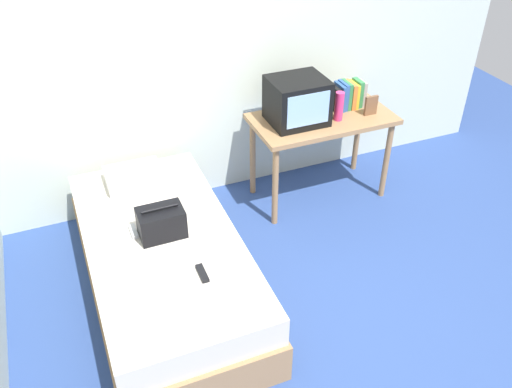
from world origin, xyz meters
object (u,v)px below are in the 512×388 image
(desk, at_px, (322,128))
(tv, at_px, (297,101))
(pillow, at_px, (134,177))
(bed, at_px, (165,265))
(water_bottle, at_px, (339,106))
(remote_dark, at_px, (202,273))
(picture_frame, at_px, (371,105))
(magazine, at_px, (164,273))
(remote_silver, at_px, (133,231))
(handbag, at_px, (161,222))
(book_row, at_px, (348,95))

(desk, distance_m, tv, 0.36)
(pillow, bearing_deg, bed, -87.69)
(tv, relative_size, water_bottle, 1.85)
(pillow, xyz_separation_m, remote_dark, (0.17, -1.14, -0.05))
(pillow, bearing_deg, tv, -0.36)
(pillow, bearing_deg, water_bottle, -3.76)
(pillow, bearing_deg, desk, -0.67)
(tv, bearing_deg, pillow, 179.64)
(tv, relative_size, picture_frame, 2.70)
(pillow, relative_size, magazine, 1.42)
(tv, xyz_separation_m, picture_frame, (0.61, -0.12, -0.10))
(tv, height_order, remote_dark, tv)
(water_bottle, bearing_deg, magazine, -151.19)
(desk, distance_m, water_bottle, 0.25)
(remote_dark, xyz_separation_m, remote_silver, (-0.30, 0.56, 0.00))
(water_bottle, distance_m, remote_dark, 1.85)
(bed, bearing_deg, water_bottle, 19.74)
(pillow, distance_m, remote_dark, 1.15)
(bed, distance_m, water_bottle, 1.85)
(handbag, bearing_deg, pillow, 93.84)
(book_row, distance_m, remote_silver, 2.11)
(bed, relative_size, magazine, 6.90)
(picture_frame, height_order, remote_dark, picture_frame)
(remote_dark, bearing_deg, book_row, 35.73)
(desk, bearing_deg, magazine, -147.50)
(water_bottle, bearing_deg, book_row, 43.48)
(remote_silver, bearing_deg, remote_dark, -61.40)
(desk, relative_size, water_bottle, 4.87)
(tv, relative_size, remote_silver, 3.06)
(book_row, bearing_deg, handbag, -157.72)
(tv, bearing_deg, remote_silver, -158.70)
(bed, distance_m, magazine, 0.44)
(desk, relative_size, tv, 2.64)
(pillow, relative_size, remote_dark, 2.64)
(bed, bearing_deg, magazine, -101.05)
(desk, height_order, picture_frame, picture_frame)
(magazine, bearing_deg, remote_dark, -23.58)
(bed, bearing_deg, pillow, 92.31)
(pillow, distance_m, remote_silver, 0.60)
(pillow, height_order, magazine, pillow)
(book_row, height_order, picture_frame, book_row)
(picture_frame, xyz_separation_m, magazine, (-1.99, -0.92, -0.34))
(handbag, bearing_deg, book_row, 22.28)
(picture_frame, bearing_deg, remote_silver, -167.76)
(magazine, height_order, remote_silver, remote_silver)
(water_bottle, bearing_deg, pillow, 176.24)
(book_row, xyz_separation_m, picture_frame, (0.11, -0.19, -0.03))
(picture_frame, bearing_deg, pillow, 176.20)
(desk, distance_m, picture_frame, 0.43)
(desk, height_order, pillow, desk)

